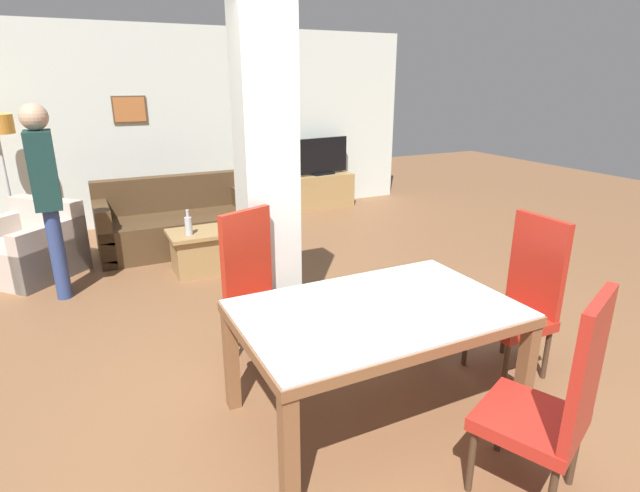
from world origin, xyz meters
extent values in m
plane|color=brown|center=(0.00, 0.00, 0.00)|extent=(18.00, 18.00, 0.00)
cube|color=silver|center=(0.00, 5.22, 1.35)|extent=(7.20, 0.06, 2.70)
cube|color=brown|center=(-0.69, 5.17, 1.60)|extent=(0.44, 0.02, 0.36)
cube|color=#B26633|center=(-0.69, 5.16, 1.60)|extent=(0.40, 0.01, 0.32)
cube|color=silver|center=(-0.15, 1.36, 1.35)|extent=(0.42, 0.32, 2.70)
cube|color=brown|center=(0.00, -0.48, 0.69)|extent=(1.61, 0.06, 0.06)
cube|color=brown|center=(0.00, 0.48, 0.69)|extent=(1.61, 0.06, 0.06)
cube|color=brown|center=(-0.78, 0.00, 0.69)|extent=(0.06, 0.91, 0.06)
cube|color=brown|center=(0.78, 0.00, 0.69)|extent=(0.06, 0.91, 0.06)
cube|color=silver|center=(0.00, 0.00, 0.73)|extent=(1.59, 1.01, 0.01)
cube|color=brown|center=(-0.76, -0.46, 0.33)|extent=(0.08, 0.08, 0.66)
cube|color=brown|center=(0.76, -0.46, 0.33)|extent=(0.08, 0.08, 0.66)
cube|color=brown|center=(-0.76, 0.46, 0.33)|extent=(0.08, 0.08, 0.66)
cube|color=brown|center=(0.76, 0.46, 0.33)|extent=(0.08, 0.08, 0.66)
cube|color=#AA2418|center=(1.09, 0.00, 0.41)|extent=(0.46, 0.46, 0.07)
cube|color=#AA2418|center=(1.30, 0.00, 0.78)|extent=(0.05, 0.44, 0.68)
cylinder|color=#412D1E|center=(0.90, -0.19, 0.19)|extent=(0.04, 0.04, 0.37)
cylinder|color=#412D1E|center=(0.90, 0.19, 0.19)|extent=(0.04, 0.04, 0.37)
cylinder|color=#412D1E|center=(1.28, -0.19, 0.19)|extent=(0.04, 0.04, 0.37)
cylinder|color=#412D1E|center=(1.28, 0.19, 0.19)|extent=(0.04, 0.04, 0.37)
cube|color=#AD241B|center=(0.36, -0.84, 0.41)|extent=(0.61, 0.61, 0.07)
cube|color=#AD241B|center=(0.44, -1.02, 0.78)|extent=(0.42, 0.22, 0.68)
cylinder|color=#412D1E|center=(0.11, -0.74, 0.19)|extent=(0.04, 0.04, 0.37)
cylinder|color=#412D1E|center=(0.46, -0.59, 0.19)|extent=(0.04, 0.04, 0.37)
cylinder|color=#412D1E|center=(0.61, -0.93, 0.19)|extent=(0.04, 0.04, 0.37)
cube|color=#B02A19|center=(-0.36, 0.86, 0.41)|extent=(0.60, 0.60, 0.07)
cube|color=#B02A19|center=(-0.44, 1.05, 0.78)|extent=(0.42, 0.22, 0.68)
cylinder|color=#412D1E|center=(-0.11, 0.76, 0.19)|extent=(0.04, 0.04, 0.37)
cylinder|color=#412D1E|center=(-0.46, 0.61, 0.19)|extent=(0.04, 0.04, 0.37)
cylinder|color=#412D1E|center=(-0.26, 1.11, 0.19)|extent=(0.04, 0.04, 0.37)
cylinder|color=#412D1E|center=(-0.61, 0.96, 0.19)|extent=(0.04, 0.04, 0.37)
cube|color=#4A341F|center=(-0.43, 3.79, 0.21)|extent=(1.84, 0.87, 0.42)
cube|color=#4A341F|center=(-0.43, 4.14, 0.63)|extent=(1.84, 0.18, 0.43)
cube|color=#4A341F|center=(0.41, 3.79, 0.33)|extent=(0.16, 0.87, 0.66)
cube|color=#4A341F|center=(-1.27, 3.79, 0.33)|extent=(0.16, 0.87, 0.66)
cube|color=#BFAFA2|center=(-2.05, 3.59, 0.20)|extent=(1.23, 1.23, 0.40)
cube|color=#BFAFA2|center=(-1.81, 3.82, 0.58)|extent=(0.74, 0.77, 0.37)
cube|color=#BFAFA2|center=(-1.80, 3.32, 0.30)|extent=(0.72, 0.69, 0.60)
cube|color=#9C7949|center=(-0.39, 2.90, 0.44)|extent=(0.61, 0.52, 0.04)
cube|color=#9C7949|center=(-0.39, 2.90, 0.21)|extent=(0.53, 0.44, 0.42)
cylinder|color=#B2B7BC|center=(-0.50, 2.82, 0.55)|extent=(0.08, 0.08, 0.19)
cylinder|color=#B2B7BC|center=(-0.50, 2.82, 0.68)|extent=(0.03, 0.03, 0.07)
cylinder|color=#B7B7BC|center=(-0.50, 2.82, 0.72)|extent=(0.03, 0.03, 0.01)
cube|color=#A3804C|center=(2.10, 4.94, 0.27)|extent=(0.99, 0.40, 0.53)
cube|color=black|center=(2.10, 4.94, 0.55)|extent=(0.40, 0.25, 0.03)
cube|color=black|center=(2.10, 4.94, 0.84)|extent=(0.93, 0.19, 0.55)
cylinder|color=#B7B7BC|center=(-2.22, 4.73, 0.01)|extent=(0.35, 0.35, 0.02)
cylinder|color=#B7B7BC|center=(-2.22, 4.73, 0.70)|extent=(0.04, 0.04, 1.37)
cylinder|color=navy|center=(-1.72, 2.96, 0.44)|extent=(0.13, 0.13, 0.87)
cylinder|color=navy|center=(-1.72, 2.79, 0.44)|extent=(0.13, 0.13, 0.87)
cube|color=#153330|center=(-1.72, 2.88, 1.22)|extent=(0.23, 0.38, 0.69)
sphere|color=tan|center=(-1.72, 2.88, 1.68)|extent=(0.24, 0.24, 0.24)
camera|label=1|loc=(-1.46, -2.22, 1.99)|focal=28.00mm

